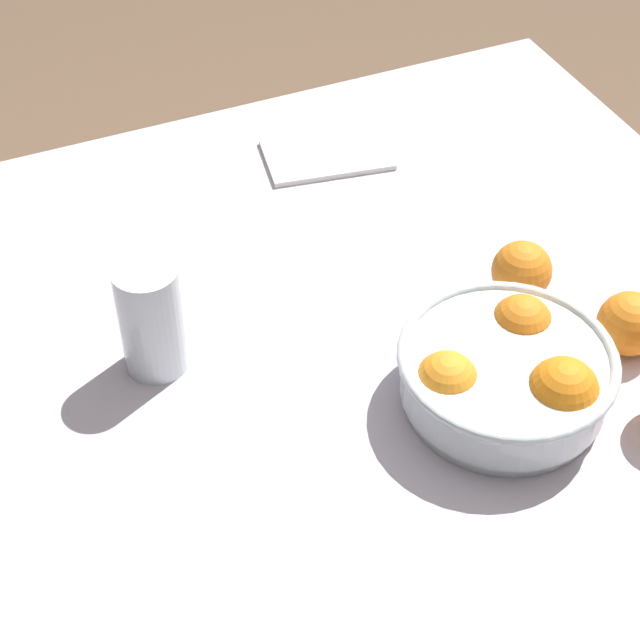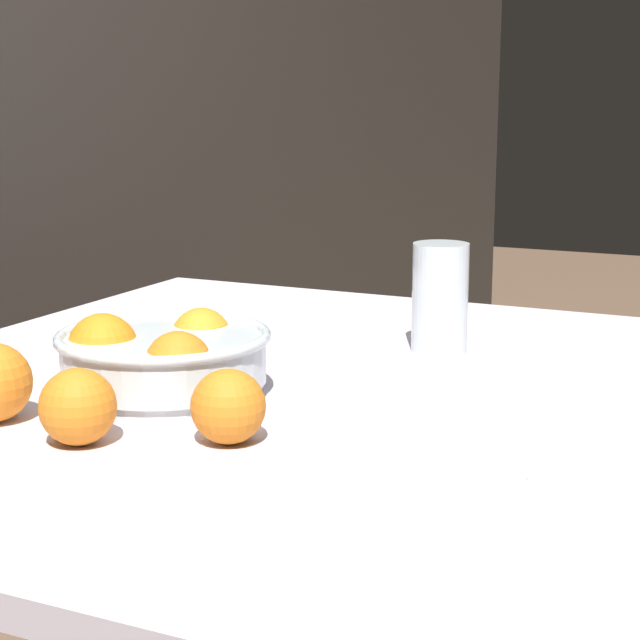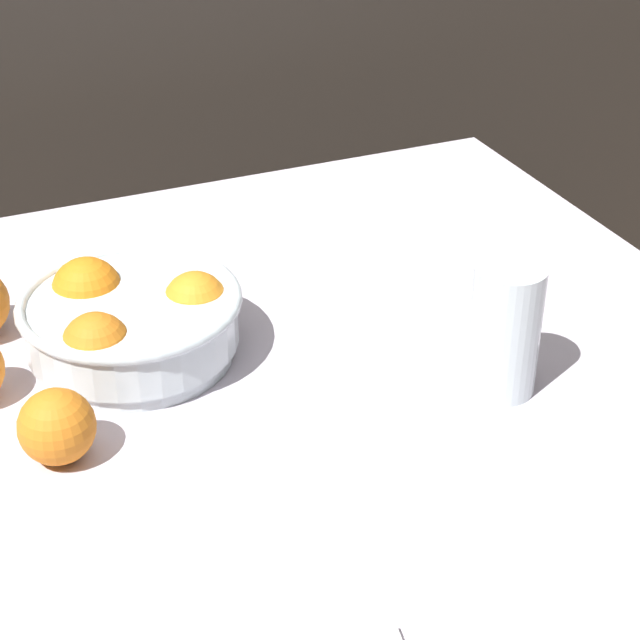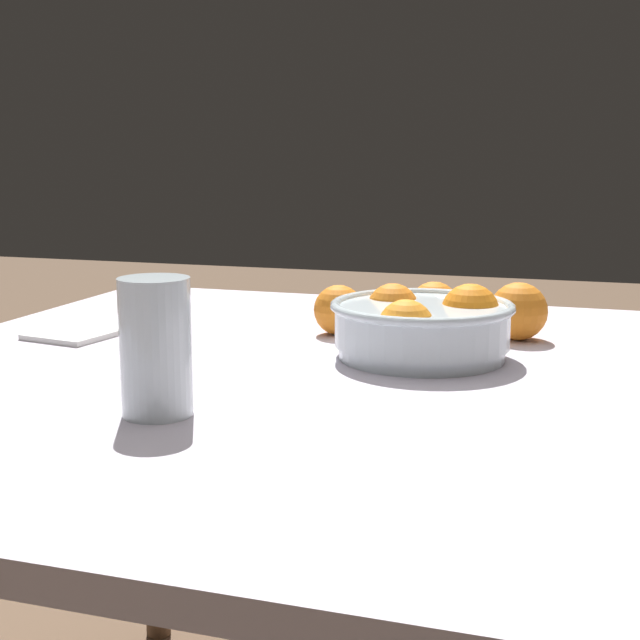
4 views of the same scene
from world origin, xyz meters
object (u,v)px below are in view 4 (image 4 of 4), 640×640
Objects in this scene: orange_loose_front at (339,310)px; orange_loose_aside at (434,307)px; orange_loose_near_bowl at (518,311)px; fruit_bowl at (423,325)px; juice_glass at (156,352)px.

orange_loose_aside is (-0.06, 0.13, 0.00)m from orange_loose_front.
orange_loose_front is at bearing -80.48° from orange_loose_near_bowl.
orange_loose_front is (0.04, -0.25, -0.00)m from orange_loose_near_bowl.
orange_loose_near_bowl is (-0.15, 0.11, -0.00)m from fruit_bowl.
fruit_bowl reaches higher than orange_loose_aside.
orange_loose_aside is (-0.17, -0.02, -0.01)m from fruit_bowl.
juice_glass is 1.93× the size of orange_loose_front.
fruit_bowl is at bearing 147.93° from juice_glass.
orange_loose_near_bowl reaches higher than orange_loose_front.
orange_loose_aside reaches higher than orange_loose_front.
orange_loose_front is at bearing -126.43° from fruit_bowl.
orange_loose_front is at bearing -63.44° from orange_loose_aside.
orange_loose_near_bowl is at bearing 146.79° from juice_glass.
orange_loose_aside is at bearing 159.25° from juice_glass.
juice_glass reaches higher than orange_loose_near_bowl.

